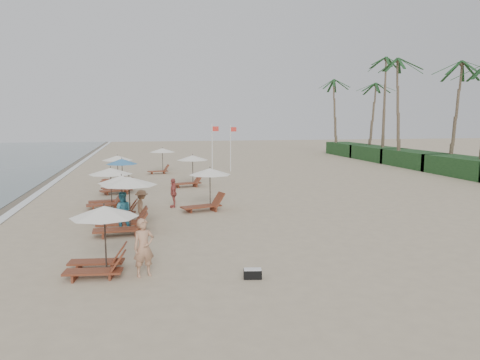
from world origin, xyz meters
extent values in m
plane|color=tan|center=(0.00, 0.00, 0.00)|extent=(160.00, 160.00, 0.00)
cube|color=#6B5E4C|center=(-12.50, 10.00, 0.00)|extent=(3.20, 140.00, 0.01)
cube|color=white|center=(-11.20, 10.00, 0.01)|extent=(0.50, 140.00, 0.02)
cube|color=#193D1C|center=(22.00, 14.50, 0.80)|extent=(3.20, 8.00, 1.60)
cube|color=#193D1C|center=(22.00, 22.00, 0.80)|extent=(3.20, 8.00, 1.60)
cube|color=#193D1C|center=(22.00, 29.50, 0.80)|extent=(3.20, 8.00, 1.60)
cube|color=#193D1C|center=(22.00, 37.00, 0.80)|extent=(3.20, 8.00, 1.60)
cylinder|color=brown|center=(22.90, 18.00, 4.90)|extent=(0.36, 0.36, 9.80)
cylinder|color=brown|center=(21.10, 23.20, 5.30)|extent=(0.36, 0.36, 10.60)
cylinder|color=brown|center=(22.00, 28.40, 5.70)|extent=(0.36, 0.36, 11.40)
cylinder|color=brown|center=(22.90, 33.60, 4.50)|extent=(0.36, 0.36, 9.00)
cylinder|color=brown|center=(21.10, 38.80, 4.90)|extent=(0.36, 0.36, 9.80)
cylinder|color=black|center=(-5.64, -4.58, 1.04)|extent=(0.05, 0.05, 2.08)
cone|color=white|center=(-5.64, -4.58, 1.98)|extent=(2.11, 2.11, 0.35)
cylinder|color=black|center=(-5.04, 0.61, 1.16)|extent=(0.05, 0.05, 2.32)
cone|color=white|center=(-5.04, 0.61, 2.22)|extent=(2.37, 2.37, 0.35)
cylinder|color=black|center=(-5.47, 3.07, 1.04)|extent=(0.05, 0.05, 2.08)
cone|color=white|center=(-5.47, 3.07, 1.98)|extent=(2.21, 2.21, 0.35)
cylinder|color=black|center=(-6.20, 6.68, 1.04)|extent=(0.05, 0.05, 2.09)
cone|color=white|center=(-6.20, 6.68, 1.99)|extent=(2.36, 2.36, 0.35)
cylinder|color=black|center=(-5.82, 11.58, 1.08)|extent=(0.05, 0.05, 2.16)
cone|color=teal|center=(-5.82, 11.58, 2.06)|extent=(2.03, 2.03, 0.35)
cylinder|color=black|center=(-6.35, 16.10, 1.01)|extent=(0.05, 0.05, 2.01)
cone|color=white|center=(-6.35, 16.10, 1.91)|extent=(2.28, 2.28, 0.35)
cylinder|color=black|center=(-1.01, 4.82, 1.07)|extent=(0.05, 0.05, 2.15)
cone|color=white|center=(-1.01, 4.82, 2.05)|extent=(2.24, 2.24, 0.35)
cylinder|color=black|center=(-1.01, 13.57, 1.07)|extent=(0.05, 0.05, 2.15)
cone|color=white|center=(-1.01, 13.57, 2.05)|extent=(2.24, 2.24, 0.35)
cylinder|color=black|center=(-2.81, 21.90, 1.07)|extent=(0.05, 0.05, 2.15)
cone|color=white|center=(-2.81, 21.90, 2.05)|extent=(2.24, 2.24, 0.35)
imported|color=tan|center=(-4.47, -5.11, 0.90)|extent=(0.75, 0.60, 1.80)
imported|color=teal|center=(-5.38, 0.84, 0.87)|extent=(0.87, 0.69, 1.74)
imported|color=#956B4C|center=(-4.56, 2.15, 0.80)|extent=(0.77, 1.12, 1.59)
imported|color=#B34F47|center=(-2.88, 5.84, 0.81)|extent=(0.45, 0.97, 1.61)
cube|color=black|center=(-1.25, -6.02, 0.14)|extent=(0.59, 0.37, 0.28)
cube|color=silver|center=(-1.25, -6.02, 0.29)|extent=(0.57, 0.34, 0.04)
cylinder|color=silver|center=(1.20, 18.99, 2.18)|extent=(0.08, 0.08, 4.37)
cube|color=red|center=(1.48, 18.99, 3.97)|extent=(0.55, 0.02, 0.40)
cylinder|color=silver|center=(3.36, 22.19, 2.12)|extent=(0.08, 0.08, 4.24)
cube|color=red|center=(3.64, 22.19, 3.84)|extent=(0.55, 0.02, 0.40)
camera|label=1|loc=(-4.38, -19.12, 4.84)|focal=34.43mm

